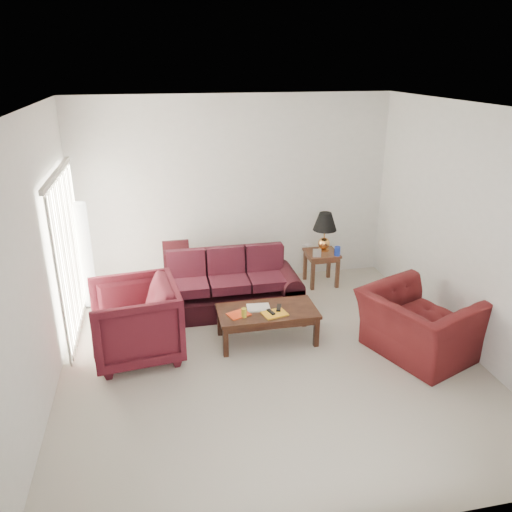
% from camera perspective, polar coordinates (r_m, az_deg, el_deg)
% --- Properties ---
extents(floor, '(5.00, 5.00, 0.00)m').
position_cam_1_polar(floor, '(6.31, 1.60, -11.72)').
color(floor, beige).
rests_on(floor, ground).
extents(blinds, '(0.10, 2.00, 2.16)m').
position_cam_1_polar(blinds, '(6.96, -20.72, 0.07)').
color(blinds, silver).
rests_on(blinds, ground).
extents(sofa, '(2.17, 1.10, 0.86)m').
position_cam_1_polar(sofa, '(7.26, -3.21, -3.17)').
color(sofa, black).
rests_on(sofa, ground).
extents(throw_pillow, '(0.40, 0.20, 0.41)m').
position_cam_1_polar(throw_pillow, '(7.77, -9.11, 0.30)').
color(throw_pillow, black).
rests_on(throw_pillow, sofa).
extents(end_table, '(0.52, 0.52, 0.55)m').
position_cam_1_polar(end_table, '(8.25, 7.44, -1.35)').
color(end_table, '#4D361A').
rests_on(end_table, ground).
extents(table_lamp, '(0.49, 0.49, 0.64)m').
position_cam_1_polar(table_lamp, '(8.11, 7.84, 2.75)').
color(table_lamp, '#E19546').
rests_on(table_lamp, end_table).
extents(clock, '(0.13, 0.07, 0.13)m').
position_cam_1_polar(clock, '(7.92, 6.98, 0.34)').
color(clock, silver).
rests_on(clock, end_table).
extents(blue_canister, '(0.10, 0.10, 0.15)m').
position_cam_1_polar(blue_canister, '(8.01, 9.28, 0.55)').
color(blue_canister, '#1C39BA').
rests_on(blue_canister, end_table).
extents(picture_frame, '(0.17, 0.19, 0.05)m').
position_cam_1_polar(picture_frame, '(8.20, 5.91, 1.26)').
color(picture_frame, silver).
rests_on(picture_frame, end_table).
extents(floor_lamp, '(0.31, 0.31, 1.61)m').
position_cam_1_polar(floor_lamp, '(7.68, -19.03, 0.09)').
color(floor_lamp, white).
rests_on(floor_lamp, ground).
extents(armchair_left, '(1.17, 1.14, 0.96)m').
position_cam_1_polar(armchair_left, '(6.32, -13.65, -7.27)').
color(armchair_left, '#451018').
rests_on(armchair_left, ground).
extents(armchair_right, '(1.48, 1.57, 0.81)m').
position_cam_1_polar(armchair_right, '(6.54, 18.04, -7.49)').
color(armchair_right, '#440F11').
rests_on(armchair_right, ground).
extents(coffee_table, '(1.37, 0.83, 0.45)m').
position_cam_1_polar(coffee_table, '(6.58, 1.28, -7.90)').
color(coffee_table, black).
rests_on(coffee_table, ground).
extents(magazine_red, '(0.32, 0.28, 0.02)m').
position_cam_1_polar(magazine_red, '(6.36, -1.99, -6.68)').
color(magazine_red, red).
rests_on(magazine_red, coffee_table).
extents(magazine_white, '(0.31, 0.25, 0.02)m').
position_cam_1_polar(magazine_white, '(6.51, 0.28, -5.91)').
color(magazine_white, silver).
rests_on(magazine_white, coffee_table).
extents(magazine_orange, '(0.34, 0.29, 0.02)m').
position_cam_1_polar(magazine_orange, '(6.37, 2.14, -6.59)').
color(magazine_orange, orange).
rests_on(magazine_orange, coffee_table).
extents(remote_a, '(0.09, 0.16, 0.02)m').
position_cam_1_polar(remote_a, '(6.37, 1.72, -6.40)').
color(remote_a, black).
rests_on(remote_a, coffee_table).
extents(remote_b, '(0.11, 0.19, 0.02)m').
position_cam_1_polar(remote_b, '(6.48, 2.63, -5.91)').
color(remote_b, black).
rests_on(remote_b, coffee_table).
extents(yellow_glass, '(0.08, 0.08, 0.12)m').
position_cam_1_polar(yellow_glass, '(6.28, -1.39, -6.51)').
color(yellow_glass, gold).
rests_on(yellow_glass, coffee_table).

